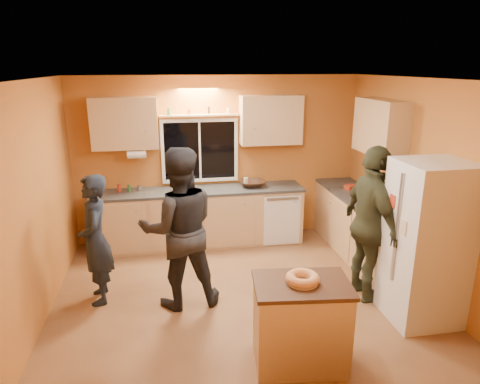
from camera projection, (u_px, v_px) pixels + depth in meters
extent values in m
plane|color=brown|center=(241.00, 295.00, 5.30)|extent=(4.50, 4.50, 0.00)
cube|color=#B2672D|center=(219.00, 159.00, 6.81)|extent=(4.50, 0.04, 2.60)
cube|color=#B2672D|center=(292.00, 277.00, 3.04)|extent=(4.50, 0.04, 2.60)
cube|color=#B2672D|center=(33.00, 206.00, 4.55)|extent=(0.04, 4.00, 2.60)
cube|color=#B2672D|center=(419.00, 186.00, 5.31)|extent=(0.04, 4.00, 2.60)
cube|color=white|center=(241.00, 79.00, 4.55)|extent=(4.50, 4.00, 0.02)
cube|color=black|center=(200.00, 151.00, 6.71)|extent=(1.10, 0.02, 0.90)
cube|color=white|center=(200.00, 151.00, 6.69)|extent=(1.20, 0.04, 1.00)
cube|color=tan|center=(125.00, 123.00, 6.24)|extent=(0.95, 0.33, 0.75)
cube|color=tan|center=(271.00, 120.00, 6.61)|extent=(0.95, 0.33, 0.75)
cube|color=tan|center=(380.00, 127.00, 5.86)|extent=(0.33, 1.00, 0.75)
cylinder|color=silver|center=(137.00, 154.00, 6.29)|extent=(0.27, 0.12, 0.12)
cube|color=tan|center=(200.00, 218.00, 6.72)|extent=(3.20, 0.60, 0.86)
cube|color=#282B2D|center=(199.00, 191.00, 6.59)|extent=(3.24, 0.62, 0.04)
cube|color=tan|center=(338.00, 210.00, 7.11)|extent=(0.60, 0.60, 0.86)
cube|color=#282B2D|center=(340.00, 184.00, 6.98)|extent=(0.62, 0.62, 0.04)
cube|color=tan|center=(372.00, 237.00, 5.98)|extent=(0.60, 1.80, 0.86)
cube|color=#282B2D|center=(375.00, 207.00, 5.85)|extent=(0.62, 1.84, 0.04)
cube|color=silver|center=(427.00, 243.00, 4.61)|extent=(0.72, 0.70, 1.80)
cube|color=tan|center=(300.00, 325.00, 4.00)|extent=(0.90, 0.65, 0.82)
cube|color=black|center=(302.00, 285.00, 3.88)|extent=(0.94, 0.70, 0.04)
torus|color=tan|center=(303.00, 278.00, 3.86)|extent=(0.31, 0.31, 0.09)
imported|color=black|center=(95.00, 240.00, 5.00)|extent=(0.45, 0.62, 1.56)
imported|color=black|center=(179.00, 229.00, 4.89)|extent=(0.98, 0.79, 1.89)
imported|color=#353823|center=(371.00, 225.00, 5.02)|extent=(0.50, 1.12, 1.88)
imported|color=black|center=(252.00, 183.00, 6.74)|extent=(0.40, 0.40, 0.10)
cylinder|color=beige|center=(182.00, 184.00, 6.57)|extent=(0.14, 0.14, 0.17)
imported|color=gray|center=(405.00, 208.00, 5.22)|extent=(0.35, 0.32, 0.33)
cube|color=#A52F19|center=(350.00, 187.00, 6.59)|extent=(0.19, 0.17, 0.07)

